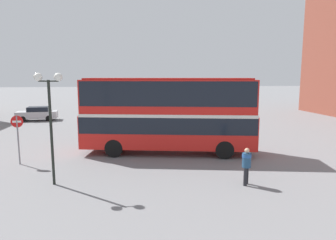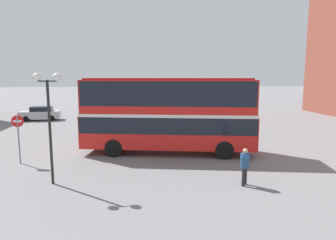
{
  "view_description": "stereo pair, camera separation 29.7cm",
  "coord_description": "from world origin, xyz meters",
  "px_view_note": "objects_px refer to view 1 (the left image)",
  "views": [
    {
      "loc": [
        -1.04,
        -18.98,
        4.89
      ],
      "look_at": [
        1.45,
        -0.53,
        2.14
      ],
      "focal_mm": 32.0,
      "sensor_mm": 36.0,
      "label": 1
    },
    {
      "loc": [
        -0.75,
        -19.01,
        4.89
      ],
      "look_at": [
        1.45,
        -0.53,
        2.14
      ],
      "focal_mm": 32.0,
      "sensor_mm": 36.0,
      "label": 2
    }
  ],
  "objects_px": {
    "parked_car_kerb_far": "(37,114)",
    "no_entry_sign": "(18,132)",
    "double_decker_bus": "(168,111)",
    "pedestrian_foreground": "(247,162)",
    "parked_car_kerb_near": "(128,121)",
    "street_lamp_twin_globe": "(49,101)"
  },
  "relations": [
    {
      "from": "pedestrian_foreground",
      "to": "no_entry_sign",
      "type": "distance_m",
      "value": 12.28
    },
    {
      "from": "pedestrian_foreground",
      "to": "parked_car_kerb_near",
      "type": "height_order",
      "value": "pedestrian_foreground"
    },
    {
      "from": "parked_car_kerb_far",
      "to": "double_decker_bus",
      "type": "bearing_deg",
      "value": 121.71
    },
    {
      "from": "parked_car_kerb_far",
      "to": "no_entry_sign",
      "type": "height_order",
      "value": "no_entry_sign"
    },
    {
      "from": "double_decker_bus",
      "to": "pedestrian_foreground",
      "type": "relative_size",
      "value": 6.46
    },
    {
      "from": "double_decker_bus",
      "to": "no_entry_sign",
      "type": "distance_m",
      "value": 8.68
    },
    {
      "from": "double_decker_bus",
      "to": "street_lamp_twin_globe",
      "type": "height_order",
      "value": "street_lamp_twin_globe"
    },
    {
      "from": "street_lamp_twin_globe",
      "to": "no_entry_sign",
      "type": "relative_size",
      "value": 1.83
    },
    {
      "from": "double_decker_bus",
      "to": "parked_car_kerb_near",
      "type": "relative_size",
      "value": 2.47
    },
    {
      "from": "parked_car_kerb_near",
      "to": "street_lamp_twin_globe",
      "type": "height_order",
      "value": "street_lamp_twin_globe"
    },
    {
      "from": "parked_car_kerb_far",
      "to": "pedestrian_foreground",
      "type": "bearing_deg",
      "value": 118.4
    },
    {
      "from": "double_decker_bus",
      "to": "no_entry_sign",
      "type": "xyz_separation_m",
      "value": [
        -8.54,
        -1.28,
        -0.88
      ]
    },
    {
      "from": "pedestrian_foreground",
      "to": "parked_car_kerb_far",
      "type": "distance_m",
      "value": 26.7
    },
    {
      "from": "parked_car_kerb_near",
      "to": "parked_car_kerb_far",
      "type": "height_order",
      "value": "parked_car_kerb_far"
    },
    {
      "from": "pedestrian_foreground",
      "to": "parked_car_kerb_far",
      "type": "height_order",
      "value": "pedestrian_foreground"
    },
    {
      "from": "street_lamp_twin_globe",
      "to": "double_decker_bus",
      "type": "bearing_deg",
      "value": 39.26
    },
    {
      "from": "double_decker_bus",
      "to": "no_entry_sign",
      "type": "height_order",
      "value": "double_decker_bus"
    },
    {
      "from": "parked_car_kerb_far",
      "to": "street_lamp_twin_globe",
      "type": "bearing_deg",
      "value": 101.26
    },
    {
      "from": "pedestrian_foreground",
      "to": "street_lamp_twin_globe",
      "type": "distance_m",
      "value": 9.15
    },
    {
      "from": "pedestrian_foreground",
      "to": "street_lamp_twin_globe",
      "type": "relative_size",
      "value": 0.34
    },
    {
      "from": "pedestrian_foreground",
      "to": "no_entry_sign",
      "type": "height_order",
      "value": "no_entry_sign"
    },
    {
      "from": "pedestrian_foreground",
      "to": "parked_car_kerb_near",
      "type": "relative_size",
      "value": 0.38
    }
  ]
}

